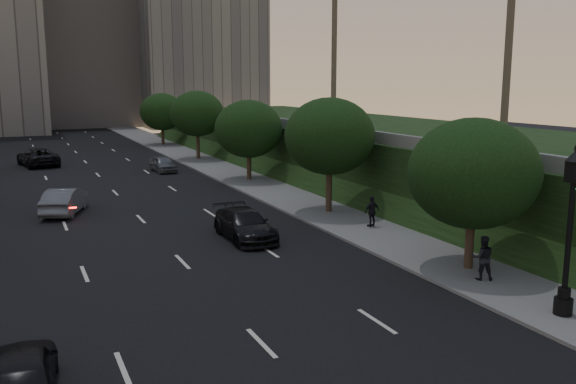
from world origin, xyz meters
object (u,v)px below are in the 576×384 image
sedan_far_left (38,157)px  pedestrian_c (372,211)px  sedan_mid_left (65,201)px  sedan_near_right (245,225)px  pedestrian_b (483,258)px  street_lamp (569,240)px  sedan_near_left (21,374)px  sedan_far_right (163,164)px

sedan_far_left → pedestrian_c: size_ratio=3.63×
sedan_mid_left → sedan_far_left: 22.61m
sedan_mid_left → sedan_near_right: (7.52, -9.71, -0.05)m
sedan_mid_left → pedestrian_c: bearing=163.1°
pedestrian_b → sedan_mid_left: bearing=-26.6°
sedan_far_left → pedestrian_c: 36.32m
sedan_mid_left → pedestrian_c: pedestrian_c is taller
sedan_near_right → sedan_mid_left: bearing=128.1°
sedan_mid_left → street_lamp: bearing=139.3°
sedan_near_left → sedan_far_right: sedan_near_left is taller
pedestrian_b → pedestrian_c: bearing=-66.0°
street_lamp → sedan_near_right: (-5.86, 13.83, -1.91)m
sedan_mid_left → sedan_near_right: bearing=147.5°
sedan_mid_left → sedan_far_right: bearing=-102.5°
street_lamp → pedestrian_c: (0.87, 12.95, -1.67)m
sedan_near_right → sedan_far_right: bearing=86.7°
sedan_near_left → sedan_far_left: (2.27, 44.55, 0.10)m
sedan_near_left → pedestrian_c: bearing=-142.8°
street_lamp → sedan_near_right: bearing=113.0°
sedan_mid_left → sedan_near_right: sedan_mid_left is taller
street_lamp → pedestrian_b: street_lamp is taller
street_lamp → sedan_mid_left: (-13.38, 23.54, -1.86)m
sedan_far_right → pedestrian_c: 25.50m
sedan_mid_left → pedestrian_b: bearing=144.0°
street_lamp → pedestrian_b: (0.06, 3.85, -1.63)m
sedan_near_left → pedestrian_b: 16.37m
sedan_near_right → pedestrian_c: size_ratio=3.08×
street_lamp → sedan_far_left: bearing=106.7°
sedan_mid_left → sedan_near_left: bearing=102.5°
sedan_far_left → pedestrian_b: (13.94, -42.30, 0.19)m
street_lamp → sedan_far_left: 48.22m
sedan_near_left → pedestrian_c: pedestrian_c is taller
street_lamp → sedan_far_left: size_ratio=0.95×
sedan_mid_left → sedan_far_right: 17.00m
sedan_far_left → sedan_far_right: sedan_far_left is taller
sedan_mid_left → pedestrian_c: size_ratio=2.89×
sedan_near_left → sedan_mid_left: sedan_mid_left is taller
sedan_mid_left → sedan_far_right: sedan_mid_left is taller
sedan_near_left → sedan_far_left: sedan_far_left is taller
sedan_mid_left → sedan_near_right: size_ratio=0.94×
street_lamp → pedestrian_c: bearing=86.2°
sedan_far_left → pedestrian_c: pedestrian_c is taller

